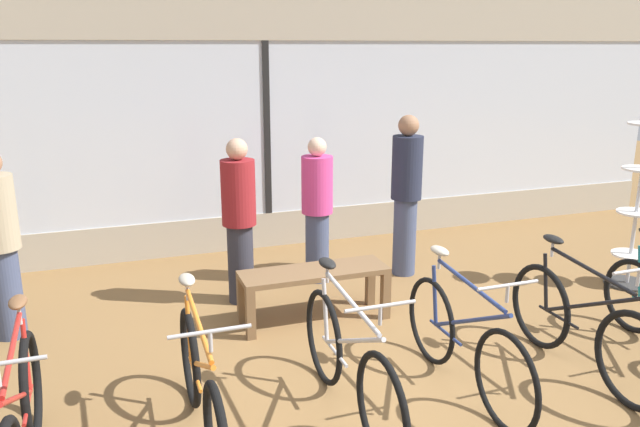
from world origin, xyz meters
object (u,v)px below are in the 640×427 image
Objects in this scene: bicycle_right at (582,326)px; bicycle_far_left at (23,424)px; bicycle_center_right at (464,342)px; display_bench at (314,279)px; bicycle_left at (201,390)px; customer_by_window at (0,242)px; bicycle_center_left at (349,364)px; accessory_rack at (636,218)px; customer_mid_floor at (239,218)px; customer_near_bench at (317,208)px; customer_near_rack at (406,192)px.

bicycle_far_left is at bearing 179.50° from bicycle_right.
bicycle_far_left is 4.03m from bicycle_right.
bicycle_center_right is 1.69m from display_bench.
bicycle_left is 1.06× the size of customer_by_window.
accessory_rack is (3.84, 1.32, 0.35)m from bicycle_center_left.
bicycle_left is 1.07× the size of customer_mid_floor.
accessory_rack reaches higher than bicycle_right.
customer_mid_floor reaches higher than bicycle_center_right.
customer_near_bench reaches higher than display_bench.
accessory_rack reaches higher than display_bench.
accessory_rack reaches higher than bicycle_center_left.
customer_by_window reaches higher than bicycle_far_left.
bicycle_center_left is 2.70m from customer_near_bench.
customer_near_rack is 1.94m from customer_mid_floor.
display_bench is (-0.65, 1.56, 0.01)m from bicycle_center_right.
accessory_rack is at bearing 23.92° from bicycle_center_right.
bicycle_left is at bearing -179.81° from bicycle_center_right.
bicycle_center_left is 1.04× the size of bicycle_center_right.
bicycle_left is 1.02× the size of bicycle_right.
bicycle_center_right is 0.95× the size of customer_near_rack.
accessory_rack is 2.45m from customer_near_rack.
accessory_rack is 6.29m from customer_by_window.
bicycle_far_left is 0.96× the size of accessory_rack.
accessory_rack is 1.10× the size of customer_by_window.
customer_near_bench is (-0.28, 2.54, 0.44)m from bicycle_center_right.
display_bench is 2.79m from customer_by_window.
customer_mid_floor is (-0.55, 0.69, 0.47)m from display_bench.
bicycle_center_right is at bearing -61.86° from customer_mid_floor.
bicycle_left is 2.04m from display_bench.
bicycle_center_left is 1.62m from display_bench.
bicycle_right is 1.04× the size of customer_by_window.
display_bench is 0.83× the size of customer_mid_floor.
bicycle_center_right is 2.59m from customer_mid_floor.
bicycle_center_right is 1.24× the size of display_bench.
bicycle_right is at bearing -0.50° from bicycle_far_left.
customer_near_rack is (-2.16, 1.13, 0.20)m from accessory_rack.
bicycle_far_left is 2.85m from display_bench.
bicycle_right is 1.05× the size of customer_mid_floor.
customer_mid_floor is (-0.26, 2.28, 0.48)m from bicycle_center_left.
bicycle_right is at bearing -1.32° from bicycle_center_left.
bicycle_left is 0.96× the size of accessory_rack.
customer_mid_floor is (-2.22, 2.32, 0.48)m from bicycle_right.
customer_by_window is (-2.69, 0.59, 0.48)m from display_bench.
bicycle_center_right is 0.93× the size of accessory_rack.
customer_mid_floor is (-1.20, 2.24, 0.48)m from bicycle_center_right.
customer_near_bench is at bearing 75.52° from bicycle_center_left.
accessory_rack reaches higher than bicycle_center_right.
bicycle_center_right is 1.02× the size of customer_by_window.
bicycle_center_left reaches higher than bicycle_center_right.
accessory_rack is 3.57m from display_bench.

